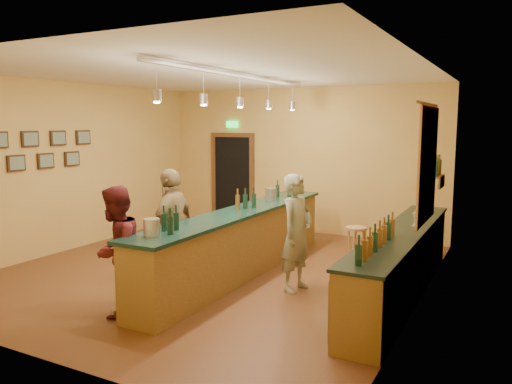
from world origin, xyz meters
The scene contains 17 objects.
floor centered at (0.00, 0.00, 0.00)m, with size 7.00×7.00×0.00m, color brown.
ceiling centered at (0.00, 0.00, 3.20)m, with size 6.50×7.00×0.02m, color silver.
wall_back centered at (0.00, 3.50, 1.60)m, with size 6.50×0.02×3.20m, color #BF8C47.
wall_front centered at (0.00, -3.50, 1.60)m, with size 6.50×0.02×3.20m, color #BF8C47.
wall_left centered at (-3.25, 0.00, 1.60)m, with size 0.02×7.00×3.20m, color #BF8C47.
wall_right centered at (3.25, 0.00, 1.60)m, with size 0.02×7.00×3.20m, color #BF8C47.
doorway centered at (-1.70, 3.47, 1.13)m, with size 1.15×0.09×2.48m.
tapestry centered at (3.23, 0.40, 1.85)m, with size 0.03×1.40×1.60m, color #A23820.
bottle_shelf centered at (3.17, 1.90, 1.67)m, with size 0.17×0.55×0.54m.
picture_grid centered at (-3.21, -0.75, 1.95)m, with size 0.06×2.20×0.70m, color #382111, non-canonical shape.
back_counter centered at (2.97, 0.18, 0.49)m, with size 0.60×4.55×1.27m.
tasting_bar centered at (0.48, 0.00, 0.61)m, with size 0.73×5.10×1.38m.
pendant_track centered at (0.48, 0.00, 2.98)m, with size 0.11×4.60×0.50m.
bartender centered at (1.56, -0.26, 0.85)m, with size 0.62×0.41×1.70m, color gray.
customer_a centered at (-0.07, -2.20, 0.82)m, with size 0.80×0.62×1.65m, color #59191E.
customer_b centered at (-0.07, -1.03, 0.89)m, with size 1.04×0.43×1.78m, color #997A51.
bar_stool centered at (2.04, 1.11, 0.58)m, with size 0.35×0.35×0.73m.
Camera 1 is at (4.34, -6.78, 2.41)m, focal length 35.00 mm.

